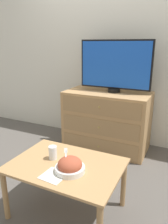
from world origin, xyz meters
TOP-DOWN VIEW (x-y plane):
  - ground_plane at (0.00, 0.00)m, footprint 12.00×12.00m
  - wall_back at (0.00, 0.03)m, footprint 12.00×0.05m
  - dresser at (0.12, -0.32)m, footprint 1.10×0.59m
  - tv at (0.19, -0.28)m, footprint 0.92×0.16m
  - coffee_table at (0.25, -1.63)m, footprint 0.89×0.63m
  - takeout_bowl at (0.33, -1.71)m, footprint 0.23×0.23m
  - drink_cup at (0.11, -1.60)m, footprint 0.07×0.07m
  - napkin at (0.25, -1.81)m, footprint 0.19×0.19m

SIDE VIEW (x-z plane):
  - ground_plane at x=0.00m, z-range 0.00..0.00m
  - dresser at x=0.12m, z-range 0.00..0.78m
  - coffee_table at x=0.25m, z-range 0.17..0.63m
  - napkin at x=0.25m, z-range 0.46..0.46m
  - takeout_bowl at x=0.33m, z-range 0.42..0.59m
  - drink_cup at x=0.11m, z-range 0.45..0.56m
  - tv at x=0.19m, z-range 0.79..1.44m
  - wall_back at x=0.00m, z-range 0.00..2.60m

